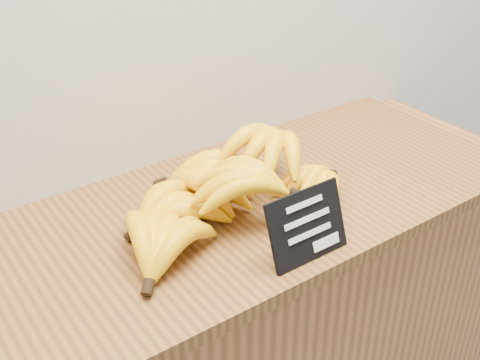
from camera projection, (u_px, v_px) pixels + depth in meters
counter_top at (226, 214)px, 1.24m from camera, size 1.33×0.54×0.03m
chalkboard_sign at (307, 226)px, 1.07m from camera, size 0.16×0.05×0.12m
banana_pile at (223, 188)px, 1.20m from camera, size 0.58×0.37×0.13m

